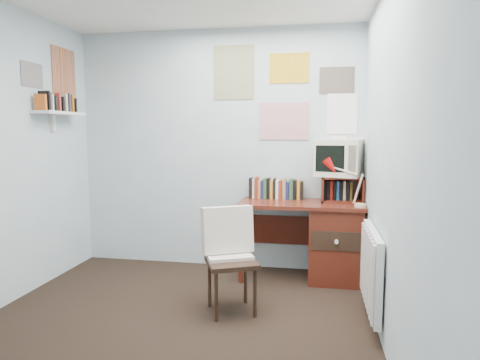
# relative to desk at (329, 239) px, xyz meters

# --- Properties ---
(ground) EXTENTS (3.50, 3.50, 0.00)m
(ground) POSITION_rel_desk_xyz_m (-1.17, -1.48, -0.41)
(ground) COLOR black
(ground) RESTS_ON ground
(back_wall) EXTENTS (3.00, 0.02, 2.50)m
(back_wall) POSITION_rel_desk_xyz_m (-1.17, 0.27, 0.84)
(back_wall) COLOR silver
(back_wall) RESTS_ON ground
(right_wall) EXTENTS (0.02, 3.50, 2.50)m
(right_wall) POSITION_rel_desk_xyz_m (0.33, -1.48, 0.84)
(right_wall) COLOR silver
(right_wall) RESTS_ON ground
(desk) EXTENTS (1.20, 0.55, 0.76)m
(desk) POSITION_rel_desk_xyz_m (0.00, 0.00, 0.00)
(desk) COLOR #592014
(desk) RESTS_ON ground
(desk_chair) EXTENTS (0.54, 0.53, 0.81)m
(desk_chair) POSITION_rel_desk_xyz_m (-0.79, -0.91, 0.00)
(desk_chair) COLOR black
(desk_chair) RESTS_ON ground
(desk_lamp) EXTENTS (0.30, 0.26, 0.39)m
(desk_lamp) POSITION_rel_desk_xyz_m (0.27, -0.17, 0.55)
(desk_lamp) COLOR #BB0D0C
(desk_lamp) RESTS_ON desk
(tv_riser) EXTENTS (0.40, 0.30, 0.25)m
(tv_riser) POSITION_rel_desk_xyz_m (0.12, 0.11, 0.48)
(tv_riser) COLOR #592014
(tv_riser) RESTS_ON desk
(crt_tv) EXTENTS (0.50, 0.47, 0.39)m
(crt_tv) POSITION_rel_desk_xyz_m (0.08, 0.13, 0.80)
(crt_tv) COLOR beige
(crt_tv) RESTS_ON tv_riser
(book_row) EXTENTS (0.60, 0.14, 0.22)m
(book_row) POSITION_rel_desk_xyz_m (-0.51, 0.18, 0.46)
(book_row) COLOR #592014
(book_row) RESTS_ON desk
(radiator) EXTENTS (0.09, 0.80, 0.60)m
(radiator) POSITION_rel_desk_xyz_m (0.29, -0.93, 0.01)
(radiator) COLOR white
(radiator) RESTS_ON right_wall
(wall_shelf) EXTENTS (0.20, 0.62, 0.24)m
(wall_shelf) POSITION_rel_desk_xyz_m (-2.57, -0.38, 1.21)
(wall_shelf) COLOR white
(wall_shelf) RESTS_ON left_wall
(posters_back) EXTENTS (1.20, 0.01, 0.90)m
(posters_back) POSITION_rel_desk_xyz_m (-0.47, 0.26, 1.44)
(posters_back) COLOR white
(posters_back) RESTS_ON back_wall
(posters_left) EXTENTS (0.01, 0.70, 0.60)m
(posters_left) POSITION_rel_desk_xyz_m (-2.67, -0.38, 1.59)
(posters_left) COLOR white
(posters_left) RESTS_ON left_wall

